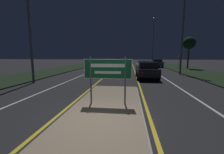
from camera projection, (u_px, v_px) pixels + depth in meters
name	position (u px, v px, depth m)	size (l,w,h in m)	color
ground_plane	(101.00, 120.00, 4.94)	(160.00, 160.00, 0.00)	#232326
median_island	(108.00, 105.00, 6.40)	(2.84, 7.35, 0.10)	#999993
verge_left	(69.00, 68.00, 25.70)	(5.00, 100.00, 0.08)	black
verge_right	(185.00, 69.00, 23.49)	(5.00, 100.00, 0.08)	black
centre_line_yellow_left	(117.00, 66.00, 29.70)	(0.12, 70.00, 0.01)	gold
centre_line_yellow_right	(133.00, 67.00, 29.33)	(0.12, 70.00, 0.01)	gold
lane_line_white_left	(104.00, 66.00, 30.01)	(0.12, 70.00, 0.01)	silver
lane_line_white_right	(147.00, 67.00, 29.03)	(0.12, 70.00, 0.01)	silver
edge_line_white_left	(90.00, 66.00, 30.35)	(0.10, 70.00, 0.01)	silver
edge_line_white_right	(163.00, 67.00, 28.68)	(0.10, 70.00, 0.01)	silver
highway_sign	(108.00, 71.00, 6.19)	(2.01, 0.07, 1.98)	#56565B
streetlight_right_near	(183.00, 27.00, 16.36)	(0.45, 0.45, 8.54)	#56565B
streetlight_right_far	(153.00, 36.00, 36.56)	(0.49, 0.49, 11.26)	#56565B
car_receding_0	(147.00, 70.00, 14.06)	(1.94, 4.42, 1.54)	black
car_receding_1	(143.00, 65.00, 21.23)	(1.93, 4.76, 1.39)	#B7B7BC
car_receding_2	(156.00, 63.00, 28.21)	(1.97, 4.77, 1.44)	navy
car_approaching_0	(104.00, 67.00, 18.48)	(1.98, 4.19, 1.49)	silver
warning_sign	(179.00, 60.00, 23.61)	(0.60, 0.06, 2.16)	#56565B
roadside_palm_right	(189.00, 43.00, 23.52)	(1.93, 1.93, 5.00)	#4C3823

